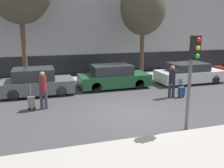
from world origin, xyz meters
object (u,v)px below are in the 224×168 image
Objects in this scene: bare_tree_down_street at (143,7)px; pedestrian_left at (43,88)px; parked_car_2 at (189,73)px; traffic_light at (193,64)px; pedestrian_right at (172,79)px; trolley_right at (181,91)px; trolley_left at (31,102)px; parked_car_0 at (36,82)px; parked_car_1 at (113,77)px; parked_bicycle at (98,73)px.

pedestrian_left is at bearing -145.99° from bare_tree_down_street.
pedestrian_left is (-9.53, -2.66, 0.36)m from parked_car_2.
traffic_light reaches higher than pedestrian_left.
trolley_right is (0.54, -0.13, -0.65)m from pedestrian_right.
pedestrian_left is at bearing 178.12° from trolley_right.
trolley_left is (-10.08, -2.58, -0.28)m from parked_car_2.
parked_car_0 is 0.92× the size of parked_car_1.
trolley_right is at bearing -60.31° from parked_bicycle.
bare_tree_down_street is at bearing 42.61° from pedestrian_left.
traffic_light is at bearing -85.22° from parked_car_1.
trolley_right is (7.39, -2.93, -0.34)m from parked_car_0.
parked_car_2 is at bearing 14.34° from trolley_left.
parked_car_0 is 8.76m from traffic_light.
bare_tree_down_street reaches higher than pedestrian_right.
parked_car_0 is 2.27× the size of pedestrian_right.
parked_car_1 is at bearing -146.25° from bare_tree_down_street.
parked_car_2 is at bearing 55.73° from traffic_light.
pedestrian_right is (7.13, -0.19, 0.63)m from trolley_left.
bare_tree_down_street is at bearing -11.64° from parked_bicycle.
pedestrian_right is at bearing -52.81° from parked_car_1.
parked_car_2 is 6.19m from parked_bicycle.
trolley_right reaches higher than parked_bicycle.
parked_car_0 is 7.96m from trolley_right.
parked_car_0 is 2.73m from pedestrian_left.
trolley_right is (-2.41, -2.89, -0.30)m from parked_car_2.
trolley_left is 7.21m from traffic_light.
parked_car_0 is at bearing 158.37° from trolley_right.
trolley_right is at bearing -129.82° from parked_car_2.
trolley_left is at bearing 141.99° from traffic_light.
pedestrian_right is at bearing 7.68° from pedestrian_left.
traffic_light reaches higher than pedestrian_right.
parked_car_0 is at bearing 104.31° from pedestrian_left.
pedestrian_right is at bearing -1.51° from trolley_left.
traffic_light reaches higher than trolley_left.
trolley_right is at bearing 179.93° from pedestrian_right.
parked_car_0 is 4.98m from parked_bicycle.
pedestrian_right is (6.85, -2.80, 0.30)m from parked_car_0.
pedestrian_left reaches higher than parked_bicycle.
pedestrian_left is at bearing -84.29° from parked_car_0.
pedestrian_right is 6.07m from parked_bicycle.
trolley_right is 0.62× the size of parked_bicycle.
parked_car_1 reaches higher than parked_car_2.
trolley_left reaches higher than trolley_right.
pedestrian_right is at bearing -22.24° from parked_car_0.
traffic_light reaches higher than parked_bicycle.
parked_bicycle is at bearing 168.36° from bare_tree_down_street.
bare_tree_down_street is (7.25, 2.01, 4.29)m from parked_car_0.
trolley_right is 0.32× the size of traffic_light.
pedestrian_right is 1.57× the size of trolley_right.
parked_car_2 is 10.40m from trolley_left.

